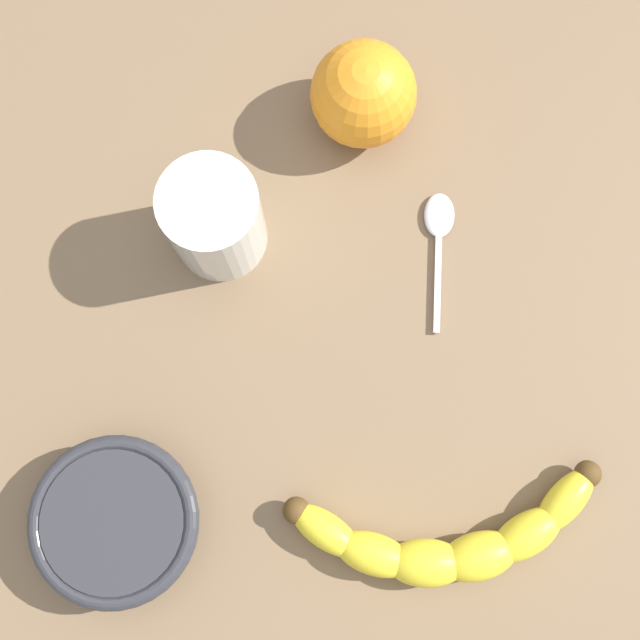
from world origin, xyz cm
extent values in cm
cube|color=brown|center=(0.00, 0.00, 1.50)|extent=(120.00, 120.00, 3.00)
ellipsoid|color=yellow|center=(-10.18, 4.78, 4.72)|extent=(6.12, 5.59, 2.59)
ellipsoid|color=yellow|center=(-12.81, 2.02, 4.72)|extent=(5.79, 6.43, 3.02)
ellipsoid|color=yellow|center=(-14.57, -1.37, 4.72)|extent=(5.15, 6.56, 3.44)
ellipsoid|color=yellow|center=(-15.31, -5.11, 4.72)|extent=(3.74, 5.92, 3.44)
ellipsoid|color=yellow|center=(-14.97, -8.92, 4.72)|extent=(4.25, 6.28, 3.02)
ellipsoid|color=yellow|center=(-13.58, -12.47, 4.72)|extent=(5.08, 6.28, 2.59)
sphere|color=#513819|center=(-8.15, 6.38, 4.72)|extent=(2.01, 2.01, 2.01)
sphere|color=#513819|center=(-12.31, -14.72, 4.72)|extent=(2.01, 2.01, 2.01)
cylinder|color=silver|center=(13.71, 5.57, 7.67)|extent=(7.24, 7.24, 9.34)
cylinder|color=gray|center=(13.71, 5.57, 6.83)|extent=(6.74, 6.74, 7.15)
cylinder|color=#2D2D33|center=(-4.79, 18.82, 5.04)|extent=(10.13, 10.13, 4.08)
torus|color=#2D2D33|center=(-4.79, 18.82, 6.48)|extent=(12.21, 12.21, 1.20)
sphere|color=orange|center=(19.87, -8.11, 7.10)|extent=(8.19, 8.19, 8.19)
ellipsoid|color=silver|center=(9.95, -11.27, 3.40)|extent=(4.22, 3.52, 0.80)
cube|color=silver|center=(5.14, -9.44, 3.40)|extent=(8.12, 3.49, 0.25)
camera|label=1|loc=(-5.73, 3.77, 67.87)|focal=47.66mm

